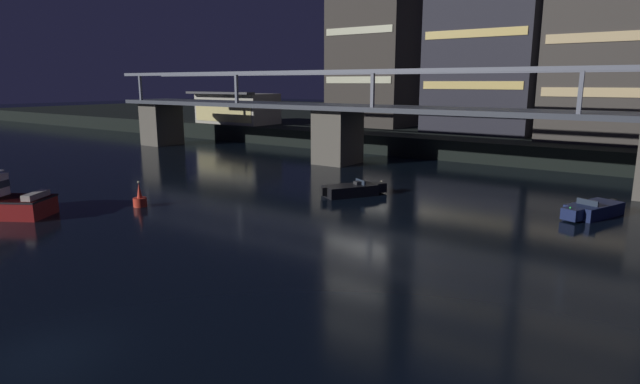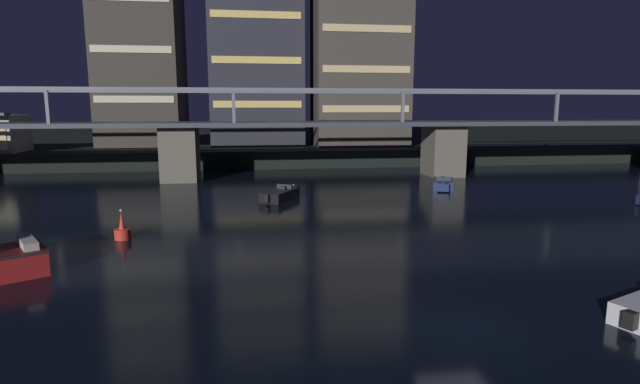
{
  "view_description": "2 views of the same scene",
  "coord_description": "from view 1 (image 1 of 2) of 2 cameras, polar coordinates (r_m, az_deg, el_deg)",
  "views": [
    {
      "loc": [
        15.24,
        -6.69,
        8.24
      ],
      "look_at": [
        -1.69,
        16.92,
        2.05
      ],
      "focal_mm": 29.0,
      "sensor_mm": 36.0,
      "label": 1
    },
    {
      "loc": [
        -7.12,
        -15.4,
        7.5
      ],
      "look_at": [
        -2.05,
        20.27,
        1.38
      ],
      "focal_mm": 28.02,
      "sensor_mm": 36.0,
      "label": 2
    }
  ],
  "objects": [
    {
      "name": "ground_plane",
      "position": [
        18.57,
        -28.36,
        -15.86
      ],
      "size": [
        400.0,
        400.0,
        0.0
      ],
      "primitive_type": "plane",
      "color": "black"
    },
    {
      "name": "speedboat_near_center",
      "position": [
        38.36,
        3.65,
        0.23
      ],
      "size": [
        3.65,
        4.85,
        1.16
      ],
      "color": "black",
      "rests_on": "ground"
    },
    {
      "name": "tower_central",
      "position": [
        61.53,
        30.32,
        16.84
      ],
      "size": [
        12.63,
        9.11,
        26.07
      ],
      "color": "#423D38",
      "rests_on": "far_riverbank"
    },
    {
      "name": "far_riverbank",
      "position": [
        93.67,
        26.36,
        6.41
      ],
      "size": [
        240.0,
        80.0,
        2.2
      ],
      "primitive_type": "cube",
      "color": "black",
      "rests_on": "ground"
    },
    {
      "name": "speedboat_mid_center",
      "position": [
        36.55,
        27.82,
        -1.75
      ],
      "size": [
        3.09,
        5.08,
        1.16
      ],
      "color": "#19234C",
      "rests_on": "ground"
    },
    {
      "name": "tower_west_tall",
      "position": [
        67.89,
        18.26,
        18.53
      ],
      "size": [
        12.67,
        10.12,
        29.12
      ],
      "color": "#282833",
      "rests_on": "far_riverbank"
    },
    {
      "name": "waterfront_pavilion",
      "position": [
        78.95,
        -9.15,
        9.11
      ],
      "size": [
        12.4,
        7.4,
        4.7
      ],
      "color": "#B2AD9E",
      "rests_on": "far_riverbank"
    },
    {
      "name": "river_bridge",
      "position": [
        46.87,
        16.66,
        6.65
      ],
      "size": [
        91.15,
        6.4,
        9.38
      ],
      "color": "#605B51",
      "rests_on": "ground"
    },
    {
      "name": "tower_west_low",
      "position": [
        76.79,
        6.82,
        19.4
      ],
      "size": [
        11.0,
        12.34,
        32.33
      ],
      "color": "#38332D",
      "rests_on": "far_riverbank"
    },
    {
      "name": "channel_buoy",
      "position": [
        36.93,
        -19.26,
        -0.8
      ],
      "size": [
        0.9,
        0.9,
        1.76
      ],
      "color": "red",
      "rests_on": "ground"
    }
  ]
}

